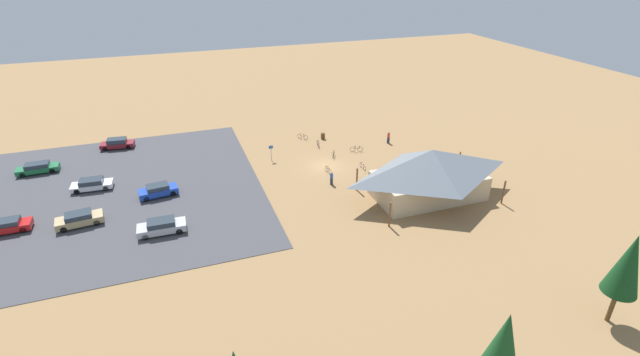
# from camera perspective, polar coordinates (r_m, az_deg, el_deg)

# --- Properties ---
(ground) EXTENTS (160.00, 160.00, 0.00)m
(ground) POSITION_cam_1_polar(r_m,az_deg,el_deg) (58.66, 0.73, 1.51)
(ground) COLOR #937047
(ground) RESTS_ON ground
(parking_lot_asphalt) EXTENTS (35.95, 34.16, 0.05)m
(parking_lot_asphalt) POSITION_cam_1_polar(r_m,az_deg,el_deg) (57.42, -26.02, -2.03)
(parking_lot_asphalt) COLOR #424247
(parking_lot_asphalt) RESTS_ON ground
(bike_pavilion) EXTENTS (14.21, 8.54, 5.76)m
(bike_pavilion) POSITION_cam_1_polar(r_m,az_deg,el_deg) (51.51, 13.67, 0.86)
(bike_pavilion) COLOR #C6B28E
(bike_pavilion) RESTS_ON ground
(trash_bin) EXTENTS (0.60, 0.60, 0.90)m
(trash_bin) POSITION_cam_1_polar(r_m,az_deg,el_deg) (67.07, 0.37, 5.31)
(trash_bin) COLOR brown
(trash_bin) RESTS_ON ground
(lot_sign) EXTENTS (0.56, 0.08, 2.20)m
(lot_sign) POSITION_cam_1_polar(r_m,az_deg,el_deg) (60.05, -6.18, 3.45)
(lot_sign) COLOR #99999E
(lot_sign) RESTS_ON ground
(pine_east) EXTENTS (2.46, 2.46, 7.74)m
(pine_east) POSITION_cam_1_polar(r_m,az_deg,el_deg) (39.23, 34.26, -9.01)
(pine_east) COLOR brown
(pine_east) RESTS_ON ground
(pine_midwest) EXTENTS (3.00, 3.00, 7.81)m
(pine_midwest) POSITION_cam_1_polar(r_m,az_deg,el_deg) (29.15, 21.84, -19.74)
(pine_midwest) COLOR brown
(pine_midwest) RESTS_ON ground
(bicycle_blue_lone_east) EXTENTS (1.45, 0.86, 0.77)m
(bicycle_blue_lone_east) POSITION_cam_1_polar(r_m,az_deg,el_deg) (61.63, 19.63, 1.51)
(bicycle_blue_lone_east) COLOR black
(bicycle_blue_lone_east) RESTS_ON ground
(bicycle_yellow_by_bin) EXTENTS (0.83, 1.58, 0.85)m
(bicycle_yellow_by_bin) POSITION_cam_1_polar(r_m,az_deg,el_deg) (61.11, 1.71, 2.99)
(bicycle_yellow_by_bin) COLOR black
(bicycle_yellow_by_bin) RESTS_ON ground
(bicycle_black_lone_west) EXTENTS (1.71, 0.62, 0.84)m
(bicycle_black_lone_west) POSITION_cam_1_polar(r_m,az_deg,el_deg) (62.94, 4.61, 3.65)
(bicycle_black_lone_west) COLOR black
(bicycle_black_lone_west) RESTS_ON ground
(bicycle_silver_near_porch) EXTENTS (0.48, 1.69, 0.89)m
(bicycle_silver_near_porch) POSITION_cam_1_polar(r_m,az_deg,el_deg) (64.38, -0.25, 4.30)
(bicycle_silver_near_porch) COLOR black
(bicycle_silver_near_porch) RESTS_ON ground
(bicycle_red_yard_right) EXTENTS (1.21, 1.27, 0.78)m
(bicycle_red_yard_right) POSITION_cam_1_polar(r_m,az_deg,el_deg) (67.15, -2.20, 5.24)
(bicycle_red_yard_right) COLOR black
(bicycle_red_yard_right) RESTS_ON ground
(bicycle_white_edge_north) EXTENTS (0.48, 1.68, 0.75)m
(bicycle_white_edge_north) POSITION_cam_1_polar(r_m,az_deg,el_deg) (58.00, 5.41, 1.46)
(bicycle_white_edge_north) COLOR black
(bicycle_white_edge_north) RESTS_ON ground
(bicycle_teal_mid_cluster) EXTENTS (0.48, 1.72, 0.86)m
(bicycle_teal_mid_cluster) POSITION_cam_1_polar(r_m,az_deg,el_deg) (56.64, 1.05, 0.97)
(bicycle_teal_mid_cluster) COLOR black
(bicycle_teal_mid_cluster) RESTS_ON ground
(car_green_far_end) EXTENTS (4.83, 1.92, 1.30)m
(car_green_far_end) POSITION_cam_1_polar(r_m,az_deg,el_deg) (66.65, -31.98, 1.08)
(car_green_far_end) COLOR #1E6B3D
(car_green_far_end) RESTS_ON parking_lot_asphalt
(car_maroon_mid_lot) EXTENTS (4.62, 2.28, 1.40)m
(car_maroon_mid_lot) POSITION_cam_1_polar(r_m,az_deg,el_deg) (69.76, -24.16, 3.99)
(car_maroon_mid_lot) COLOR maroon
(car_maroon_mid_lot) RESTS_ON parking_lot_asphalt
(car_blue_back_corner) EXTENTS (4.39, 2.29, 1.37)m
(car_blue_back_corner) POSITION_cam_1_polar(r_m,az_deg,el_deg) (54.43, -19.70, -1.47)
(car_blue_back_corner) COLOR #1E42B2
(car_blue_back_corner) RESTS_ON parking_lot_asphalt
(car_tan_end_stall) EXTENTS (4.59, 2.30, 1.39)m
(car_tan_end_stall) POSITION_cam_1_polar(r_m,az_deg,el_deg) (52.07, -28.03, -4.57)
(car_tan_end_stall) COLOR tan
(car_tan_end_stall) RESTS_ON parking_lot_asphalt
(car_white_near_entry) EXTENTS (4.60, 2.12, 1.31)m
(car_white_near_entry) POSITION_cam_1_polar(r_m,az_deg,el_deg) (58.95, -26.78, -0.71)
(car_white_near_entry) COLOR white
(car_white_near_entry) RESTS_ON parking_lot_asphalt
(car_silver_inner_stall) EXTENTS (4.67, 1.96, 1.41)m
(car_silver_inner_stall) POSITION_cam_1_polar(r_m,az_deg,el_deg) (47.48, -19.30, -5.77)
(car_silver_inner_stall) COLOR #BCBCC1
(car_silver_inner_stall) RESTS_ON parking_lot_asphalt
(car_red_second_row) EXTENTS (4.33, 1.77, 1.31)m
(car_red_second_row) POSITION_cam_1_polar(r_m,az_deg,el_deg) (54.62, -34.71, -4.98)
(car_red_second_row) COLOR red
(car_red_second_row) RESTS_ON parking_lot_asphalt
(visitor_crossing_yard) EXTENTS (0.37, 0.36, 1.65)m
(visitor_crossing_yard) POSITION_cam_1_polar(r_m,az_deg,el_deg) (53.76, 1.46, 0.02)
(visitor_crossing_yard) COLOR #2D3347
(visitor_crossing_yard) RESTS_ON ground
(visitor_at_bikes) EXTENTS (0.40, 0.37, 1.74)m
(visitor_at_bikes) POSITION_cam_1_polar(r_m,az_deg,el_deg) (66.14, 8.62, 5.11)
(visitor_at_bikes) COLOR #2D3347
(visitor_at_bikes) RESTS_ON ground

